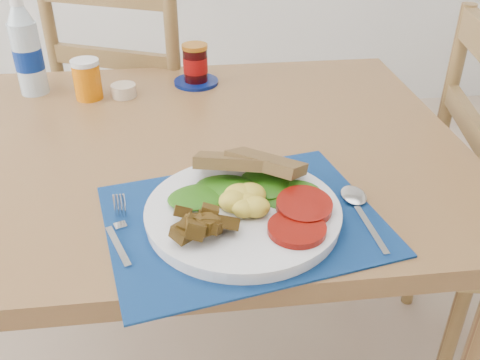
{
  "coord_description": "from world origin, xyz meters",
  "views": [
    {
      "loc": [
        0.12,
        -0.79,
        1.27
      ],
      "look_at": [
        0.21,
        -0.05,
        0.8
      ],
      "focal_mm": 40.0,
      "sensor_mm": 36.0,
      "label": 1
    }
  ],
  "objects_px": {
    "breakfast_plate": "(239,209)",
    "water_bottle": "(27,53)",
    "juice_glass": "(87,81)",
    "jam_on_saucer": "(196,67)",
    "chair_far": "(137,94)"
  },
  "relations": [
    {
      "from": "juice_glass",
      "to": "breakfast_plate",
      "type": "bearing_deg",
      "value": -61.11
    },
    {
      "from": "juice_glass",
      "to": "jam_on_saucer",
      "type": "distance_m",
      "value": 0.27
    },
    {
      "from": "chair_far",
      "to": "jam_on_saucer",
      "type": "distance_m",
      "value": 0.41
    },
    {
      "from": "juice_glass",
      "to": "jam_on_saucer",
      "type": "bearing_deg",
      "value": 13.56
    },
    {
      "from": "chair_far",
      "to": "juice_glass",
      "type": "distance_m",
      "value": 0.43
    },
    {
      "from": "chair_far",
      "to": "breakfast_plate",
      "type": "relative_size",
      "value": 3.8
    },
    {
      "from": "breakfast_plate",
      "to": "water_bottle",
      "type": "bearing_deg",
      "value": 147.58
    },
    {
      "from": "jam_on_saucer",
      "to": "water_bottle",
      "type": "bearing_deg",
      "value": -178.39
    },
    {
      "from": "breakfast_plate",
      "to": "juice_glass",
      "type": "distance_m",
      "value": 0.63
    },
    {
      "from": "jam_on_saucer",
      "to": "juice_glass",
      "type": "bearing_deg",
      "value": -166.44
    },
    {
      "from": "chair_far",
      "to": "water_bottle",
      "type": "height_order",
      "value": "chair_far"
    },
    {
      "from": "breakfast_plate",
      "to": "jam_on_saucer",
      "type": "bearing_deg",
      "value": 114.97
    },
    {
      "from": "breakfast_plate",
      "to": "water_bottle",
      "type": "height_order",
      "value": "water_bottle"
    },
    {
      "from": "breakfast_plate",
      "to": "water_bottle",
      "type": "xyz_separation_m",
      "value": [
        -0.44,
        0.6,
        0.08
      ]
    },
    {
      "from": "chair_far",
      "to": "water_bottle",
      "type": "xyz_separation_m",
      "value": [
        -0.22,
        -0.32,
        0.25
      ]
    }
  ]
}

